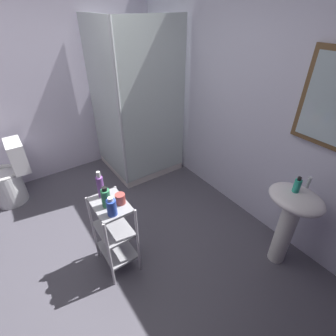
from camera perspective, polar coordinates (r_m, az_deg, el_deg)
name	(u,v)px	position (r m, az deg, el deg)	size (l,w,h in m)	color
ground_plane	(91,267)	(2.69, -16.81, -20.43)	(4.20, 4.20, 0.02)	#514E59
wall_back	(246,100)	(2.80, 17.07, 14.27)	(4.20, 0.14, 2.50)	silver
wall_left	(16,87)	(3.61, -30.81, 15.22)	(0.10, 4.20, 2.50)	silver
shower_stall	(136,141)	(3.61, -7.14, 6.05)	(0.92, 0.92, 2.00)	white
pedestal_sink	(291,214)	(2.45, 25.79, -9.19)	(0.46, 0.37, 0.81)	white
sink_faucet	(309,183)	(2.38, 28.94, -2.87)	(0.03, 0.03, 0.10)	silver
toilet	(10,179)	(3.61, -31.92, -2.01)	(0.37, 0.49, 0.76)	white
storage_cart	(114,230)	(2.32, -11.95, -13.48)	(0.38, 0.28, 0.74)	silver
hand_soap_bottle	(297,185)	(2.28, 26.93, -3.49)	(0.05, 0.05, 0.14)	#2DBC99
shampoo_bottle_blue	(112,207)	(1.97, -12.49, -8.53)	(0.08, 0.08, 0.16)	blue
body_wash_bottle_green	(106,198)	(2.05, -13.72, -6.47)	(0.07, 0.07, 0.18)	#358A58
conditioner_bottle_purple	(100,186)	(2.14, -14.88, -3.90)	(0.06, 0.06, 0.24)	purple
rinse_cup	(120,199)	(2.08, -10.62, -6.79)	(0.08, 0.08, 0.09)	#B24742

